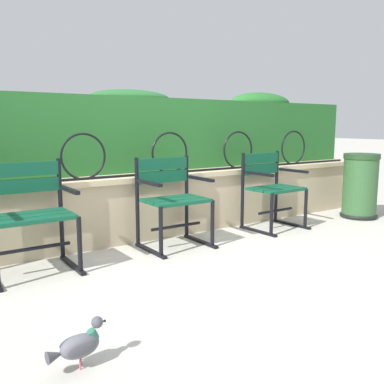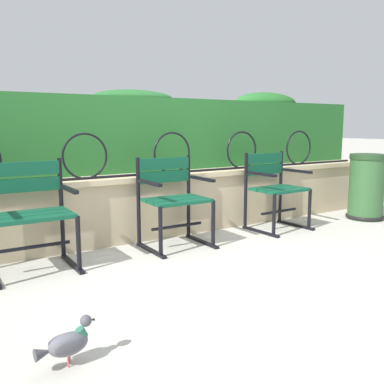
{
  "view_description": "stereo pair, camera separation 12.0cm",
  "coord_description": "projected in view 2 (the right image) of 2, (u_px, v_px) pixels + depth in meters",
  "views": [
    {
      "loc": [
        -2.05,
        -2.83,
        1.12
      ],
      "look_at": [
        0.0,
        0.15,
        0.55
      ],
      "focal_mm": 39.97,
      "sensor_mm": 36.0,
      "label": 1
    },
    {
      "loc": [
        -1.95,
        -2.89,
        1.12
      ],
      "look_at": [
        0.0,
        0.15,
        0.55
      ],
      "focal_mm": 39.97,
      "sensor_mm": 36.0,
      "label": 2
    }
  ],
  "objects": [
    {
      "name": "park_chair_centre",
      "position": [
        173.0,
        197.0,
        3.95
      ],
      "size": [
        0.59,
        0.52,
        0.83
      ],
      "color": "#0F4C33",
      "rests_on": "ground"
    },
    {
      "name": "pigeon_far_side",
      "position": [
        67.0,
        343.0,
        1.99
      ],
      "size": [
        0.29,
        0.12,
        0.22
      ],
      "color": "#5B5B66",
      "rests_on": "ground"
    },
    {
      "name": "stone_wall",
      "position": [
        152.0,
        205.0,
        4.33
      ],
      "size": [
        6.39,
        0.41,
        0.63
      ],
      "color": "tan",
      "rests_on": "ground"
    },
    {
      "name": "iron_arch_fence",
      "position": [
        135.0,
        157.0,
        4.07
      ],
      "size": [
        5.87,
        0.02,
        0.42
      ],
      "color": "black",
      "rests_on": "stone_wall"
    },
    {
      "name": "ground_plane",
      "position": [
        202.0,
        258.0,
        3.62
      ],
      "size": [
        60.0,
        60.0,
        0.0
      ],
      "primitive_type": "plane",
      "color": "#BCB7AD"
    },
    {
      "name": "park_chair_right",
      "position": [
        274.0,
        187.0,
        4.62
      ],
      "size": [
        0.59,
        0.54,
        0.83
      ],
      "color": "#0F4C33",
      "rests_on": "ground"
    },
    {
      "name": "park_chair_left",
      "position": [
        29.0,
        211.0,
        3.28
      ],
      "size": [
        0.63,
        0.52,
        0.85
      ],
      "color": "#0F4C33",
      "rests_on": "ground"
    },
    {
      "name": "trash_bin",
      "position": [
        366.0,
        188.0,
        5.11
      ],
      "size": [
        0.44,
        0.44,
        0.78
      ],
      "color": "#2D562D",
      "rests_on": "ground"
    },
    {
      "name": "hedge_row",
      "position": [
        131.0,
        130.0,
        4.55
      ],
      "size": [
        6.26,
        0.47,
        0.9
      ],
      "color": "#236028",
      "rests_on": "stone_wall"
    }
  ]
}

